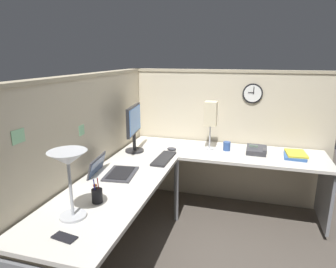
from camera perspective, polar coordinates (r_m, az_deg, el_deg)
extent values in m
plane|color=#4C443D|center=(3.16, 3.79, -18.22)|extent=(6.80, 6.80, 0.00)
cube|color=beige|center=(2.80, -15.37, -5.51)|extent=(2.57, 0.10, 1.55)
cube|color=tan|center=(2.64, -16.57, 10.80)|extent=(2.57, 0.12, 0.03)
cube|color=beige|center=(3.60, 11.08, -0.66)|extent=(0.10, 2.37, 1.55)
cube|color=tan|center=(3.47, 11.75, 11.98)|extent=(0.12, 2.37, 0.03)
cube|color=beige|center=(2.64, -7.85, -7.80)|extent=(2.35, 0.66, 0.03)
cube|color=beige|center=(3.23, 16.41, -3.97)|extent=(0.66, 1.49, 0.03)
cylinder|color=slate|center=(3.16, 1.64, -10.94)|extent=(0.05, 0.05, 0.70)
cube|color=slate|center=(3.45, 28.25, -10.48)|extent=(0.58, 0.03, 0.60)
cylinder|color=#232326|center=(3.18, -6.56, -3.22)|extent=(0.20, 0.20, 0.02)
cylinder|color=#232326|center=(3.15, -6.61, -1.49)|extent=(0.04, 0.04, 0.20)
cube|color=#232326|center=(3.09, -6.74, 2.77)|extent=(0.46, 0.09, 0.30)
cube|color=#4C84D8|center=(3.09, -6.42, 2.76)|extent=(0.42, 0.06, 0.26)
cube|color=#38383D|center=(2.60, -9.19, -7.68)|extent=(0.37, 0.28, 0.02)
cube|color=black|center=(2.59, -9.20, -7.47)|extent=(0.31, 0.21, 0.00)
cube|color=#38383D|center=(2.66, -13.90, -6.53)|extent=(0.35, 0.11, 0.22)
cube|color=#384C72|center=(2.66, -13.73, -6.54)|extent=(0.31, 0.09, 0.18)
cube|color=#232326|center=(2.92, -0.81, -4.81)|extent=(0.43, 0.15, 0.02)
ellipsoid|color=#38383D|center=(3.20, 0.74, -2.91)|extent=(0.06, 0.10, 0.03)
cylinder|color=#B7BABF|center=(2.04, -18.05, -14.95)|extent=(0.17, 0.17, 0.02)
cylinder|color=#B7BABF|center=(1.95, -18.51, -10.04)|extent=(0.02, 0.02, 0.38)
cone|color=#B7BABF|center=(1.88, -19.02, -4.49)|extent=(0.24, 0.24, 0.09)
cylinder|color=black|center=(2.15, -13.68, -11.64)|extent=(0.08, 0.08, 0.10)
cylinder|color=#1E1EB2|center=(2.12, -14.14, -10.17)|extent=(0.01, 0.02, 0.13)
cylinder|color=#B21E1E|center=(2.13, -13.46, -9.95)|extent=(0.01, 0.02, 0.13)
cylinder|color=#D8591E|center=(2.13, -14.09, -9.73)|extent=(0.03, 0.03, 0.01)
cube|color=black|center=(1.85, -19.57, -18.52)|extent=(0.09, 0.15, 0.01)
cube|color=#38383D|center=(3.21, 16.86, -3.14)|extent=(0.20, 0.21, 0.10)
cube|color=#8CA58C|center=(3.20, 16.38, -2.42)|extent=(0.02, 0.09, 0.04)
cube|color=#38383D|center=(3.21, 18.40, -2.93)|extent=(0.19, 0.05, 0.04)
cube|color=#335999|center=(3.26, 23.57, -3.93)|extent=(0.29, 0.23, 0.02)
cube|color=yellow|center=(3.27, 23.75, -3.50)|extent=(0.27, 0.21, 0.02)
cylinder|color=#B7BABF|center=(3.28, 8.09, -2.77)|extent=(0.11, 0.11, 0.01)
cylinder|color=#B7BABF|center=(3.25, 8.18, -0.52)|extent=(0.02, 0.02, 0.27)
cube|color=beige|center=(3.19, 8.35, 3.99)|extent=(0.13, 0.13, 0.26)
cylinder|color=#2D4C8C|center=(3.25, 11.42, -2.34)|extent=(0.08, 0.08, 0.10)
cylinder|color=black|center=(3.43, 16.22, 7.64)|extent=(0.03, 0.22, 0.22)
cylinder|color=white|center=(3.42, 16.22, 7.60)|extent=(0.00, 0.19, 0.19)
cube|color=black|center=(3.41, 15.89, 7.79)|extent=(0.00, 0.06, 0.01)
cube|color=black|center=(3.41, 16.43, 8.17)|extent=(0.00, 0.01, 0.08)
cube|color=#8CCC99|center=(2.55, -16.53, 0.71)|extent=(0.08, 0.00, 0.09)
cube|color=#8CCC99|center=(2.00, -27.24, -0.44)|extent=(0.10, 0.00, 0.09)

